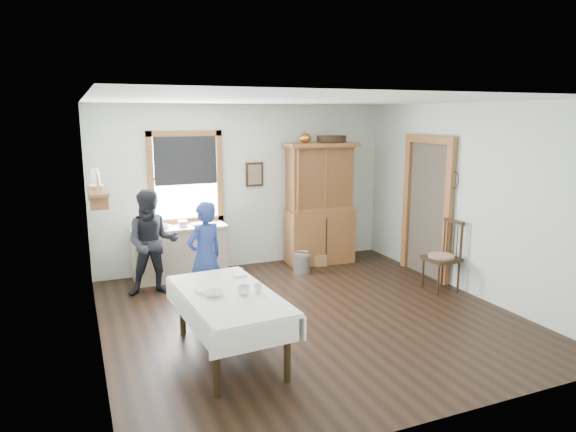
{
  "coord_description": "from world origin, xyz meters",
  "views": [
    {
      "loc": [
        -2.65,
        -5.62,
        2.53
      ],
      "look_at": [
        -0.15,
        0.3,
        1.26
      ],
      "focal_mm": 32.0,
      "sensor_mm": 36.0,
      "label": 1
    }
  ],
  "objects_px": {
    "woman_blue": "(205,261)",
    "china_hutch": "(320,204)",
    "work_counter": "(180,252)",
    "spindle_chair": "(442,255)",
    "pail": "(302,264)",
    "figure_dark": "(152,247)",
    "wicker_basket": "(316,259)",
    "dining_table": "(229,324)"
  },
  "relations": [
    {
      "from": "figure_dark",
      "to": "pail",
      "type": "bearing_deg",
      "value": 12.66
    },
    {
      "from": "woman_blue",
      "to": "figure_dark",
      "type": "distance_m",
      "value": 1.06
    },
    {
      "from": "work_counter",
      "to": "spindle_chair",
      "type": "xyz_separation_m",
      "value": [
        3.42,
        -2.03,
        0.1
      ]
    },
    {
      "from": "dining_table",
      "to": "pail",
      "type": "bearing_deg",
      "value": 51.11
    },
    {
      "from": "work_counter",
      "to": "dining_table",
      "type": "xyz_separation_m",
      "value": [
        -0.04,
        -2.86,
        -0.07
      ]
    },
    {
      "from": "dining_table",
      "to": "spindle_chair",
      "type": "distance_m",
      "value": 3.56
    },
    {
      "from": "work_counter",
      "to": "china_hutch",
      "type": "bearing_deg",
      "value": -1.46
    },
    {
      "from": "china_hutch",
      "to": "figure_dark",
      "type": "distance_m",
      "value": 2.98
    },
    {
      "from": "china_hutch",
      "to": "spindle_chair",
      "type": "distance_m",
      "value": 2.28
    },
    {
      "from": "pail",
      "to": "wicker_basket",
      "type": "xyz_separation_m",
      "value": [
        0.4,
        0.28,
        -0.05
      ]
    },
    {
      "from": "work_counter",
      "to": "woman_blue",
      "type": "xyz_separation_m",
      "value": [
        0.04,
        -1.52,
        0.26
      ]
    },
    {
      "from": "spindle_chair",
      "to": "china_hutch",
      "type": "bearing_deg",
      "value": 113.33
    },
    {
      "from": "work_counter",
      "to": "dining_table",
      "type": "relative_size",
      "value": 0.84
    },
    {
      "from": "china_hutch",
      "to": "pail",
      "type": "xyz_separation_m",
      "value": [
        -0.53,
        -0.43,
        -0.89
      ]
    },
    {
      "from": "woman_blue",
      "to": "figure_dark",
      "type": "relative_size",
      "value": 0.96
    },
    {
      "from": "spindle_chair",
      "to": "pail",
      "type": "xyz_separation_m",
      "value": [
        -1.53,
        1.56,
        -0.37
      ]
    },
    {
      "from": "pail",
      "to": "work_counter",
      "type": "bearing_deg",
      "value": 165.9
    },
    {
      "from": "pail",
      "to": "figure_dark",
      "type": "xyz_separation_m",
      "value": [
        -2.38,
        -0.13,
        0.56
      ]
    },
    {
      "from": "woman_blue",
      "to": "china_hutch",
      "type": "bearing_deg",
      "value": -171.45
    },
    {
      "from": "woman_blue",
      "to": "spindle_chair",
      "type": "bearing_deg",
      "value": 148.15
    },
    {
      "from": "woman_blue",
      "to": "figure_dark",
      "type": "height_order",
      "value": "figure_dark"
    },
    {
      "from": "wicker_basket",
      "to": "spindle_chair",
      "type": "bearing_deg",
      "value": -58.27
    },
    {
      "from": "work_counter",
      "to": "figure_dark",
      "type": "height_order",
      "value": "figure_dark"
    },
    {
      "from": "spindle_chair",
      "to": "pail",
      "type": "height_order",
      "value": "spindle_chair"
    },
    {
      "from": "spindle_chair",
      "to": "wicker_basket",
      "type": "xyz_separation_m",
      "value": [
        -1.13,
        1.83,
        -0.42
      ]
    },
    {
      "from": "pail",
      "to": "woman_blue",
      "type": "xyz_separation_m",
      "value": [
        -1.84,
        -1.05,
        0.53
      ]
    },
    {
      "from": "pail",
      "to": "woman_blue",
      "type": "relative_size",
      "value": 0.22
    },
    {
      "from": "work_counter",
      "to": "figure_dark",
      "type": "bearing_deg",
      "value": -129.37
    },
    {
      "from": "pail",
      "to": "dining_table",
      "type": "bearing_deg",
      "value": -128.89
    },
    {
      "from": "pail",
      "to": "figure_dark",
      "type": "distance_m",
      "value": 2.44
    },
    {
      "from": "work_counter",
      "to": "dining_table",
      "type": "distance_m",
      "value": 2.86
    },
    {
      "from": "pail",
      "to": "wicker_basket",
      "type": "height_order",
      "value": "pail"
    },
    {
      "from": "spindle_chair",
      "to": "figure_dark",
      "type": "height_order",
      "value": "figure_dark"
    },
    {
      "from": "dining_table",
      "to": "figure_dark",
      "type": "bearing_deg",
      "value": 101.4
    },
    {
      "from": "china_hutch",
      "to": "dining_table",
      "type": "relative_size",
      "value": 1.19
    },
    {
      "from": "china_hutch",
      "to": "dining_table",
      "type": "bearing_deg",
      "value": -127.39
    },
    {
      "from": "china_hutch",
      "to": "figure_dark",
      "type": "xyz_separation_m",
      "value": [
        -2.91,
        -0.56,
        -0.33
      ]
    },
    {
      "from": "dining_table",
      "to": "wicker_basket",
      "type": "relative_size",
      "value": 5.3
    },
    {
      "from": "work_counter",
      "to": "china_hutch",
      "type": "xyz_separation_m",
      "value": [
        2.41,
        -0.05,
        0.62
      ]
    },
    {
      "from": "pail",
      "to": "woman_blue",
      "type": "height_order",
      "value": "woman_blue"
    },
    {
      "from": "china_hutch",
      "to": "figure_dark",
      "type": "relative_size",
      "value": 1.48
    },
    {
      "from": "woman_blue",
      "to": "work_counter",
      "type": "bearing_deg",
      "value": -111.85
    }
  ]
}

